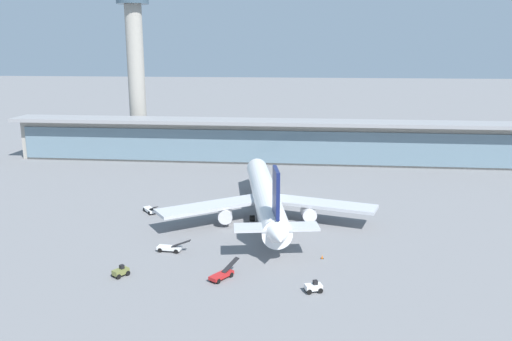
{
  "coord_description": "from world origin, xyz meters",
  "views": [
    {
      "loc": [
        14.39,
        -112.5,
        39.7
      ],
      "look_at": [
        0.0,
        21.11,
        8.06
      ],
      "focal_mm": 36.85,
      "sensor_mm": 36.0,
      "label": 1
    }
  ],
  "objects_px": {
    "service_truck_near_nose_white": "(170,248)",
    "safety_cone_alpha": "(322,257)",
    "airliner_on_stand": "(265,196)",
    "service_truck_under_wing_white": "(314,287)",
    "service_truck_by_tail_olive": "(121,272)",
    "service_truck_on_taxiway_white": "(150,210)",
    "service_truck_mid_apron_red": "(222,274)",
    "control_tower": "(135,55)"
  },
  "relations": [
    {
      "from": "service_truck_near_nose_white",
      "to": "safety_cone_alpha",
      "type": "height_order",
      "value": "service_truck_near_nose_white"
    },
    {
      "from": "service_truck_under_wing_white",
      "to": "service_truck_mid_apron_red",
      "type": "bearing_deg",
      "value": 167.86
    },
    {
      "from": "service_truck_mid_apron_red",
      "to": "safety_cone_alpha",
      "type": "bearing_deg",
      "value": 31.98
    },
    {
      "from": "service_truck_under_wing_white",
      "to": "service_truck_near_nose_white",
      "type": "bearing_deg",
      "value": 152.47
    },
    {
      "from": "service_truck_near_nose_white",
      "to": "service_truck_on_taxiway_white",
      "type": "distance_m",
      "value": 26.61
    },
    {
      "from": "service_truck_on_taxiway_white",
      "to": "control_tower",
      "type": "relative_size",
      "value": 0.09
    },
    {
      "from": "service_truck_under_wing_white",
      "to": "airliner_on_stand",
      "type": "bearing_deg",
      "value": 106.96
    },
    {
      "from": "airliner_on_stand",
      "to": "service_truck_by_tail_olive",
      "type": "relative_size",
      "value": 19.74
    },
    {
      "from": "service_truck_near_nose_white",
      "to": "service_truck_mid_apron_red",
      "type": "distance_m",
      "value": 16.81
    },
    {
      "from": "airliner_on_stand",
      "to": "safety_cone_alpha",
      "type": "distance_m",
      "value": 26.93
    },
    {
      "from": "service_truck_by_tail_olive",
      "to": "control_tower",
      "type": "distance_m",
      "value": 124.41
    },
    {
      "from": "service_truck_mid_apron_red",
      "to": "service_truck_by_tail_olive",
      "type": "height_order",
      "value": "service_truck_mid_apron_red"
    },
    {
      "from": "service_truck_near_nose_white",
      "to": "service_truck_under_wing_white",
      "type": "xyz_separation_m",
      "value": [
        28.36,
        -14.79,
        0.07
      ]
    },
    {
      "from": "service_truck_mid_apron_red",
      "to": "control_tower",
      "type": "distance_m",
      "value": 129.79
    },
    {
      "from": "airliner_on_stand",
      "to": "service_truck_under_wing_white",
      "type": "height_order",
      "value": "airliner_on_stand"
    },
    {
      "from": "service_truck_under_wing_white",
      "to": "service_truck_on_taxiway_white",
      "type": "relative_size",
      "value": 0.53
    },
    {
      "from": "service_truck_by_tail_olive",
      "to": "safety_cone_alpha",
      "type": "height_order",
      "value": "service_truck_by_tail_olive"
    },
    {
      "from": "service_truck_mid_apron_red",
      "to": "service_truck_on_taxiway_white",
      "type": "relative_size",
      "value": 1.05
    },
    {
      "from": "service_truck_mid_apron_red",
      "to": "service_truck_by_tail_olive",
      "type": "xyz_separation_m",
      "value": [
        -18.1,
        -0.9,
        0.07
      ]
    },
    {
      "from": "service_truck_near_nose_white",
      "to": "safety_cone_alpha",
      "type": "distance_m",
      "value": 30.02
    },
    {
      "from": "service_truck_on_taxiway_white",
      "to": "control_tower",
      "type": "distance_m",
      "value": 90.37
    },
    {
      "from": "airliner_on_stand",
      "to": "service_truck_by_tail_olive",
      "type": "bearing_deg",
      "value": -123.02
    },
    {
      "from": "airliner_on_stand",
      "to": "service_truck_under_wing_white",
      "type": "relative_size",
      "value": 20.07
    },
    {
      "from": "service_truck_by_tail_olive",
      "to": "service_truck_on_taxiway_white",
      "type": "xyz_separation_m",
      "value": [
        -5.88,
        36.21,
        -0.07
      ]
    },
    {
      "from": "service_truck_near_nose_white",
      "to": "service_truck_on_taxiway_white",
      "type": "xyz_separation_m",
      "value": [
        -11.58,
        23.96,
        0.0
      ]
    },
    {
      "from": "service_truck_mid_apron_red",
      "to": "safety_cone_alpha",
      "type": "xyz_separation_m",
      "value": [
        17.61,
        11.0,
        -0.49
      ]
    },
    {
      "from": "service_truck_mid_apron_red",
      "to": "service_truck_by_tail_olive",
      "type": "bearing_deg",
      "value": -177.17
    },
    {
      "from": "airliner_on_stand",
      "to": "service_truck_by_tail_olive",
      "type": "height_order",
      "value": "airliner_on_stand"
    },
    {
      "from": "service_truck_by_tail_olive",
      "to": "safety_cone_alpha",
      "type": "bearing_deg",
      "value": 18.42
    },
    {
      "from": "service_truck_by_tail_olive",
      "to": "safety_cone_alpha",
      "type": "distance_m",
      "value": 37.65
    },
    {
      "from": "service_truck_under_wing_white",
      "to": "service_truck_mid_apron_red",
      "type": "distance_m",
      "value": 16.33
    },
    {
      "from": "service_truck_near_nose_white",
      "to": "service_truck_under_wing_white",
      "type": "relative_size",
      "value": 2.11
    },
    {
      "from": "safety_cone_alpha",
      "to": "service_truck_by_tail_olive",
      "type": "bearing_deg",
      "value": -161.58
    },
    {
      "from": "service_truck_near_nose_white",
      "to": "service_truck_on_taxiway_white",
      "type": "relative_size",
      "value": 1.13
    },
    {
      "from": "service_truck_under_wing_white",
      "to": "service_truck_by_tail_olive",
      "type": "xyz_separation_m",
      "value": [
        -34.07,
        2.54,
        0.0
      ]
    },
    {
      "from": "service_truck_mid_apron_red",
      "to": "airliner_on_stand",
      "type": "bearing_deg",
      "value": 82.36
    },
    {
      "from": "airliner_on_stand",
      "to": "service_truck_mid_apron_red",
      "type": "height_order",
      "value": "airliner_on_stand"
    },
    {
      "from": "service_truck_near_nose_white",
      "to": "service_truck_by_tail_olive",
      "type": "height_order",
      "value": "service_truck_near_nose_white"
    },
    {
      "from": "airliner_on_stand",
      "to": "service_truck_mid_apron_red",
      "type": "xyz_separation_m",
      "value": [
        -4.56,
        -33.97,
        -4.71
      ]
    },
    {
      "from": "safety_cone_alpha",
      "to": "control_tower",
      "type": "bearing_deg",
      "value": 124.39
    },
    {
      "from": "service_truck_under_wing_white",
      "to": "service_truck_on_taxiway_white",
      "type": "height_order",
      "value": "service_truck_on_taxiway_white"
    },
    {
      "from": "airliner_on_stand",
      "to": "service_truck_near_nose_white",
      "type": "distance_m",
      "value": 28.66
    }
  ]
}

